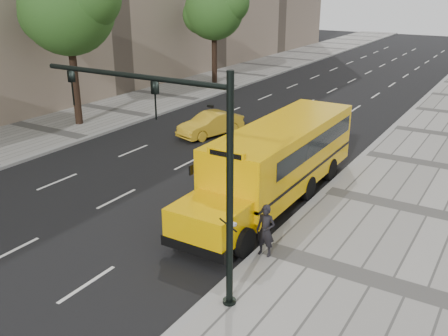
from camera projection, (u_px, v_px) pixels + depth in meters
The scene contains 11 objects.
ground at pixel (205, 167), 23.73m from camera, with size 140.00×140.00×0.00m, color black.
sidewalk_far at pixel (48, 131), 29.10m from camera, with size 6.00×140.00×0.15m, color gray.
curb_museum at pixel (325, 191), 20.77m from camera, with size 0.30×140.00×0.15m, color gray.
curb_far at pixel (85, 139), 27.63m from camera, with size 0.30×140.00×0.15m, color gray.
tree_b at pixel (68, 7), 27.93m from camera, with size 6.04×5.37×9.58m.
tree_c at pixel (215, 9), 40.43m from camera, with size 5.40×4.80×8.48m.
school_bus at pixel (280, 156), 19.83m from camera, with size 2.96×11.56×3.19m.
taxi_near at pixel (237, 159), 22.55m from camera, with size 1.75×4.35×1.48m, color gold.
taxi_far at pixel (211, 124), 28.30m from camera, with size 1.40×4.01×1.32m, color gold.
pedestrian at pixel (266, 231), 15.52m from camera, with size 0.62×0.41×1.70m, color black.
traffic_signal at pixel (183, 156), 12.75m from camera, with size 6.18×0.36×6.40m.
Camera 1 is at (12.40, -18.48, 8.29)m, focal length 40.00 mm.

